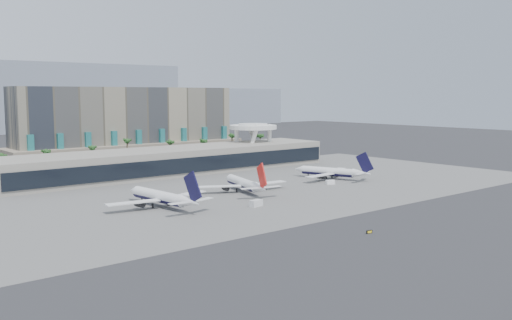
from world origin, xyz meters
TOP-DOWN VIEW (x-y plane):
  - ground at (0.00, 0.00)m, footprint 900.00×900.00m
  - apron_pad at (0.00, 55.00)m, footprint 260.00×130.00m
  - mountain_ridge at (27.88, 470.00)m, footprint 680.00×60.00m
  - hotel at (10.00, 174.41)m, footprint 140.00×30.00m
  - terminal at (0.00, 109.84)m, footprint 170.00×32.50m
  - saucer_structure at (55.00, 116.00)m, footprint 26.00×26.00m
  - palm_row at (7.00, 145.00)m, footprint 157.80×2.80m
  - airliner_left at (-47.67, 40.01)m, footprint 39.63×40.91m
  - airliner_centre at (-7.32, 45.76)m, footprint 36.48×37.83m
  - airliner_right at (44.30, 47.82)m, footprint 35.57×36.79m
  - service_vehicle_a at (-22.59, 20.30)m, footprint 5.02×3.07m
  - service_vehicle_b at (32.42, 37.19)m, footprint 4.00×3.20m
  - taxiway_sign at (-22.68, -28.45)m, footprint 2.02×0.57m

SIDE VIEW (x-z plane):
  - ground at x=0.00m, z-range 0.00..0.00m
  - apron_pad at x=0.00m, z-range 0.00..0.06m
  - taxiway_sign at x=-22.68m, z-range 0.00..0.91m
  - service_vehicle_b at x=32.42m, z-range 0.00..1.80m
  - service_vehicle_a at x=-22.59m, z-range 0.00..2.29m
  - airliner_right at x=44.30m, z-range -3.27..9.91m
  - airliner_centre at x=-7.32m, z-range -3.31..10.05m
  - airliner_left at x=-47.67m, z-range -3.50..10.62m
  - terminal at x=0.00m, z-range -0.73..13.77m
  - palm_row at x=7.00m, z-range 3.95..17.05m
  - hotel at x=10.00m, z-range -4.19..37.81m
  - saucer_structure at x=55.00m, z-range 7.51..29.40m
  - mountain_ridge at x=27.88m, z-range -5.11..64.89m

